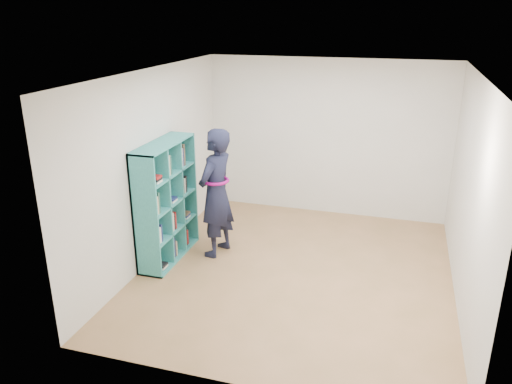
% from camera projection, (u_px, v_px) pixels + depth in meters
% --- Properties ---
extents(floor, '(4.50, 4.50, 0.00)m').
position_uv_depth(floor, '(295.00, 272.00, 6.66)').
color(floor, olive).
rests_on(floor, ground).
extents(ceiling, '(4.50, 4.50, 0.00)m').
position_uv_depth(ceiling, '(301.00, 74.00, 5.78)').
color(ceiling, white).
rests_on(ceiling, wall_back).
extents(wall_left, '(0.02, 4.50, 2.60)m').
position_uv_depth(wall_left, '(154.00, 167.00, 6.75)').
color(wall_left, silver).
rests_on(wall_left, floor).
extents(wall_right, '(0.02, 4.50, 2.60)m').
position_uv_depth(wall_right, '(470.00, 196.00, 5.69)').
color(wall_right, silver).
rests_on(wall_right, floor).
extents(wall_back, '(4.00, 0.02, 2.60)m').
position_uv_depth(wall_back, '(326.00, 138.00, 8.25)').
color(wall_back, silver).
rests_on(wall_back, floor).
extents(wall_front, '(4.00, 0.02, 2.60)m').
position_uv_depth(wall_front, '(243.00, 262.00, 4.19)').
color(wall_front, silver).
rests_on(wall_front, floor).
extents(bookshelf, '(0.36, 1.25, 1.66)m').
position_uv_depth(bookshelf, '(165.00, 202.00, 6.82)').
color(bookshelf, teal).
rests_on(bookshelf, floor).
extents(person, '(0.56, 0.74, 1.82)m').
position_uv_depth(person, '(216.00, 193.00, 6.89)').
color(person, black).
rests_on(person, floor).
extents(smartphone, '(0.01, 0.10, 0.12)m').
position_uv_depth(smartphone, '(209.00, 182.00, 6.99)').
color(smartphone, silver).
rests_on(smartphone, person).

